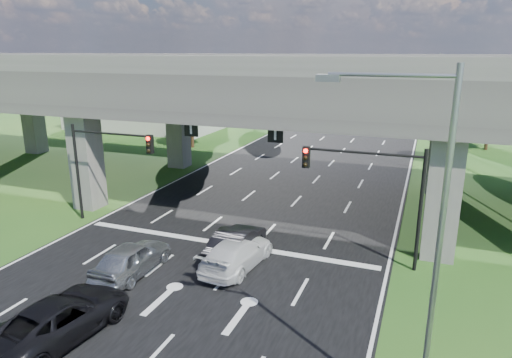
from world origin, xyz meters
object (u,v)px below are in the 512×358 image
Objects in this scene: car_dark at (236,243)px; car_silver at (132,258)px; streetlight_far at (432,105)px; streetlight_near at (423,232)px; signal_right at (374,183)px; streetlight_beyond at (433,90)px; car_trailing at (61,318)px; car_white at (237,253)px; signal_left at (104,157)px.

car_silver is at bearing 41.38° from car_dark.
car_silver is (-12.61, -25.21, -5.03)m from streetlight_far.
signal_right is at bearing 102.88° from streetlight_near.
streetlight_beyond reaches higher than car_silver.
car_silver reaches higher than car_trailing.
car_silver is (-10.34, -5.15, -3.37)m from signal_right.
car_dark reaches higher than car_white.
car_white is at bearing -101.99° from streetlight_beyond.
signal_left is at bearing 150.98° from streetlight_near.
signal_left is at bearing -131.78° from streetlight_far.
car_white is (0.49, -1.04, -0.05)m from car_dark.
streetlight_far reaches higher than car_silver.
car_dark is at bearing -165.24° from signal_right.
car_white is at bearing -150.48° from car_silver.
signal_left reaches higher than car_silver.
signal_right is 36.17m from streetlight_beyond.
streetlight_beyond reaches higher than car_white.
signal_left reaches higher than car_dark.
car_silver is (-12.61, 4.79, -5.03)m from streetlight_near.
streetlight_near is at bearing -172.22° from car_trailing.
car_silver is at bearing -44.12° from signal_left.
streetlight_far is at bearing -112.16° from car_dark.
streetlight_near reaches higher than signal_right.
streetlight_near is (17.92, -9.94, 1.66)m from signal_left.
signal_left is 20.56m from streetlight_near.
car_trailing is at bearing -133.90° from signal_right.
streetlight_far is 28.63m from car_silver.
streetlight_near is at bearing -90.00° from streetlight_far.
streetlight_near is 13.02m from car_dark.
car_dark is 0.86× the size of car_trailing.
signal_right reaches higher than car_silver.
signal_right is 1.00× the size of signal_left.
streetlight_beyond is 1.83× the size of car_trailing.
car_dark is 0.94× the size of car_white.
car_white is (-8.24, -22.80, -5.09)m from streetlight_far.
signal_left is at bearing -53.73° from car_trailing.
signal_left is at bearing -10.60° from car_white.
signal_right is at bearing -152.89° from car_silver.
car_white is at bearing -155.34° from signal_right.
streetlight_near is at bearing -90.00° from streetlight_beyond.
car_trailing is (-3.86, -7.47, 0.03)m from car_white.
streetlight_far is 1.99× the size of car_white.
car_white is (4.37, 2.41, -0.06)m from car_silver.
streetlight_far is 23.98m from car_dark.
signal_right is at bearing -127.36° from car_trailing.
signal_left reaches higher than car_trailing.
car_white is (-8.24, 7.20, -5.09)m from streetlight_near.
car_dark is at bearing -105.03° from car_trailing.
car_dark is (-6.46, -1.70, -3.38)m from signal_right.
streetlight_far is 24.77m from car_white.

